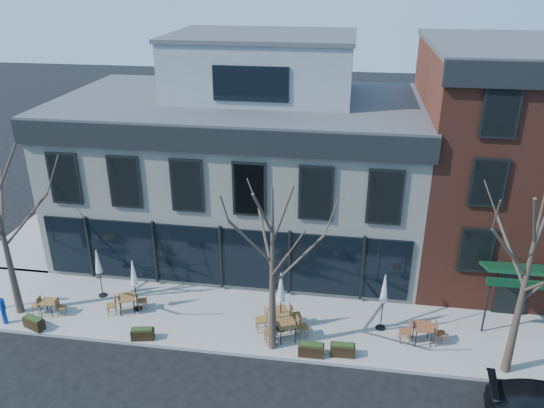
# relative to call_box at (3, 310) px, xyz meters

# --- Properties ---
(ground) EXTENTS (120.00, 120.00, 0.00)m
(ground) POSITION_rel_call_box_xyz_m (8.63, 4.08, -0.84)
(ground) COLOR black
(ground) RESTS_ON ground
(sidewalk_front) EXTENTS (33.50, 4.70, 0.15)m
(sidewalk_front) POSITION_rel_call_box_xyz_m (11.88, 1.93, -0.77)
(sidewalk_front) COLOR gray
(sidewalk_front) RESTS_ON ground
(sidewalk_side) EXTENTS (4.50, 12.00, 0.15)m
(sidewalk_side) POSITION_rel_call_box_xyz_m (-2.62, 10.08, -0.77)
(sidewalk_side) COLOR gray
(sidewalk_side) RESTS_ON ground
(corner_building) EXTENTS (18.39, 10.39, 11.10)m
(corner_building) POSITION_rel_call_box_xyz_m (8.71, 9.15, 3.88)
(corner_building) COLOR beige
(corner_building) RESTS_ON ground
(red_brick_building) EXTENTS (8.20, 11.78, 11.18)m
(red_brick_building) POSITION_rel_call_box_xyz_m (21.63, 9.06, 4.79)
(red_brick_building) COLOR brown
(red_brick_building) RESTS_ON ground
(tree_corner) EXTENTS (3.93, 3.98, 7.92)m
(tree_corner) POSITION_rel_call_box_xyz_m (0.15, 0.87, 3.41)
(tree_corner) COLOR #382B21
(tree_corner) RESTS_ON sidewalk_front
(tree_mid) EXTENTS (3.50, 3.55, 7.04)m
(tree_mid) POSITION_rel_call_box_xyz_m (11.65, 0.17, 2.95)
(tree_mid) COLOR #382B21
(tree_mid) RESTS_ON sidewalk_front
(tree_right) EXTENTS (3.72, 3.77, 7.48)m
(tree_right) POSITION_rel_call_box_xyz_m (20.65, 0.17, 3.18)
(tree_right) COLOR #382B21
(tree_right) RESTS_ON sidewalk_front
(call_box) EXTENTS (0.28, 0.26, 1.31)m
(call_box) POSITION_rel_call_box_xyz_m (0.00, 0.00, 0.00)
(call_box) COLOR navy
(call_box) RESTS_ON sidewalk_front
(cafe_set_0) EXTENTS (1.56, 0.64, 0.82)m
(cafe_set_0) POSITION_rel_call_box_xyz_m (1.53, 0.92, -0.27)
(cafe_set_0) COLOR brown
(cafe_set_0) RESTS_ON sidewalk_front
(cafe_set_1) EXTENTS (1.81, 1.12, 0.94)m
(cafe_set_1) POSITION_rel_call_box_xyz_m (4.89, 1.59, -0.21)
(cafe_set_1) COLOR brown
(cafe_set_1) RESTS_ON sidewalk_front
(cafe_set_3) EXTENTS (2.04, 1.20, 1.06)m
(cafe_set_3) POSITION_rel_call_box_xyz_m (11.70, 1.46, -0.15)
(cafe_set_3) COLOR brown
(cafe_set_3) RESTS_ON sidewalk_front
(cafe_set_4) EXTENTS (1.91, 1.17, 0.99)m
(cafe_set_4) POSITION_rel_call_box_xyz_m (12.12, 0.75, -0.18)
(cafe_set_4) COLOR brown
(cafe_set_4) RESTS_ON sidewalk_front
(cafe_set_5) EXTENTS (1.91, 0.81, 0.99)m
(cafe_set_5) POSITION_rel_call_box_xyz_m (17.63, 1.39, -0.18)
(cafe_set_5) COLOR brown
(cafe_set_5) RESTS_ON sidewalk_front
(umbrella_0) EXTENTS (0.39, 0.39, 2.44)m
(umbrella_0) POSITION_rel_call_box_xyz_m (3.22, 2.61, 1.03)
(umbrella_0) COLOR black
(umbrella_0) RESTS_ON sidewalk_front
(umbrella_1) EXTENTS (0.40, 0.40, 2.50)m
(umbrella_1) POSITION_rel_call_box_xyz_m (5.24, 1.84, 1.07)
(umbrella_1) COLOR black
(umbrella_1) RESTS_ON sidewalk_front
(umbrella_3) EXTENTS (0.45, 0.45, 2.78)m
(umbrella_3) POSITION_rel_call_box_xyz_m (11.81, 1.36, 1.27)
(umbrella_3) COLOR black
(umbrella_3) RESTS_ON sidewalk_front
(umbrella_4) EXTENTS (0.43, 0.43, 2.66)m
(umbrella_4) POSITION_rel_call_box_xyz_m (16.01, 2.07, 1.18)
(umbrella_4) COLOR black
(umbrella_4) RESTS_ON sidewalk_front
(planter_0) EXTENTS (1.04, 0.69, 0.54)m
(planter_0) POSITION_rel_call_box_xyz_m (1.42, -0.12, -0.42)
(planter_0) COLOR black
(planter_0) RESTS_ON sidewalk_front
(planter_1) EXTENTS (0.98, 0.54, 0.52)m
(planter_1) POSITION_rel_call_box_xyz_m (6.26, -0.12, -0.44)
(planter_1) COLOR black
(planter_1) RESTS_ON sidewalk_front
(planter_2) EXTENTS (1.02, 0.42, 0.57)m
(planter_2) POSITION_rel_call_box_xyz_m (13.23, -0.09, -0.41)
(planter_2) COLOR black
(planter_2) RESTS_ON sidewalk_front
(planter_3) EXTENTS (0.99, 0.42, 0.55)m
(planter_3) POSITION_rel_call_box_xyz_m (14.46, 0.10, -0.42)
(planter_3) COLOR black
(planter_3) RESTS_ON sidewalk_front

